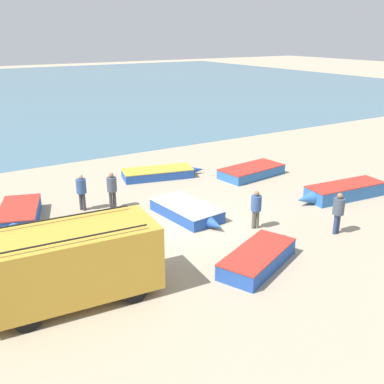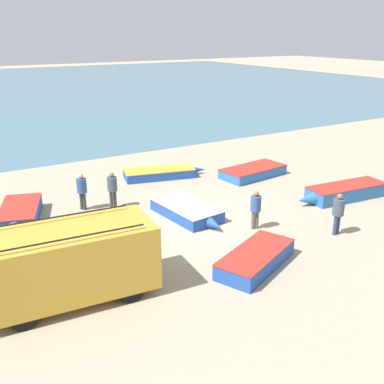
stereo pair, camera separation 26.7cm
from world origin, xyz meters
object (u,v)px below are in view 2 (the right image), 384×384
Objects in this scene: fisherman_0 at (256,206)px; fishing_rowboat_4 at (161,173)px; fisherman_1 at (82,188)px; fishing_rowboat_0 at (254,171)px; fishing_rowboat_2 at (20,214)px; fishing_rowboat_1 at (257,257)px; fisherman_2 at (112,187)px; fishing_rowboat_5 at (188,211)px; parked_van at (70,262)px; fishing_rowboat_3 at (343,192)px; fisherman_3 at (338,210)px.

fishing_rowboat_4 is at bearing 21.39° from fisherman_0.
fisherman_0 is at bearing -78.26° from fisherman_1.
fishing_rowboat_0 is 12.47m from fishing_rowboat_2.
fisherman_1 reaches higher than fishing_rowboat_4.
fisherman_1 is at bearing 89.82° from fishing_rowboat_1.
fisherman_2 reaches higher than fishing_rowboat_1.
parked_van is at bearing -65.37° from fishing_rowboat_5.
fisherman_2 is at bearing -19.29° from fishing_rowboat_3.
fisherman_3 is (4.14, -4.58, 0.75)m from fishing_rowboat_5.
fisherman_3 is at bearing -110.35° from fisherman_0.
fisherman_0 reaches higher than fishing_rowboat_4.
fishing_rowboat_2 is at bearing -92.93° from fisherman_2.
fishing_rowboat_0 is 1.12× the size of fishing_rowboat_1.
fishing_rowboat_1 is (-6.26, -8.05, 0.02)m from fishing_rowboat_0.
fisherman_0 is at bearing -75.36° from fishing_rowboat_4.
fishing_rowboat_3 is at bearing 71.40° from fisherman_2.
fisherman_2 is (3.96, -0.65, 0.70)m from fishing_rowboat_2.
fisherman_3 is (2.42, -2.09, 0.05)m from fisherman_0.
fishing_rowboat_2 reaches higher than fishing_rowboat_1.
fishing_rowboat_3 is 1.05× the size of fishing_rowboat_4.
fisherman_2 is at bearing 58.89° from fisherman_0.
fisherman_1 is (-3.62, 3.15, 0.74)m from fishing_rowboat_5.
fishing_rowboat_4 is 5.78m from fishing_rowboat_5.
fisherman_1 is 10.95m from fisherman_3.
fisherman_0 is (8.05, -5.79, 0.66)m from fishing_rowboat_2.
fishing_rowboat_0 is at bearing 28.56° from fishing_rowboat_1.
parked_van is 7.30m from fisherman_1.
fishing_rowboat_1 is 7.95m from fisherman_2.
fisherman_2 reaches higher than fisherman_1.
fishing_rowboat_1 is at bearing -85.53° from fishing_rowboat_4.
fishing_rowboat_1 is 2.52× the size of fisherman_0.
fishing_rowboat_3 is 2.94× the size of fisherman_1.
fishing_rowboat_3 is at bearing -57.93° from fisherman_3.
parked_van reaches higher than fishing_rowboat_3.
fishing_rowboat_1 is at bearing 55.34° from fishing_rowboat_2.
fishing_rowboat_3 is 7.76m from fishing_rowboat_5.
fishing_rowboat_0 is 1.16× the size of fishing_rowboat_2.
fishing_rowboat_5 is (6.18, 3.68, -0.97)m from parked_van.
fishing_rowboat_1 is at bearing -7.59° from fishing_rowboat_5.
parked_van is 3.07× the size of fisherman_1.
fishing_rowboat_0 is at bearing 110.67° from fishing_rowboat_5.
fisherman_1 is 0.98× the size of fisherman_3.
parked_van is 1.10× the size of fishing_rowboat_4.
fisherman_1 is at bearing -18.94° from fishing_rowboat_3.
fishing_rowboat_3 reaches higher than fishing_rowboat_0.
parked_van is 7.99m from fisherman_0.
fishing_rowboat_3 is 1.22× the size of fishing_rowboat_5.
fishing_rowboat_2 is 2.34× the size of fisherman_2.
fisherman_1 is at bearing -105.43° from fisherman_2.
fishing_rowboat_3 reaches higher than fishing_rowboat_5.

